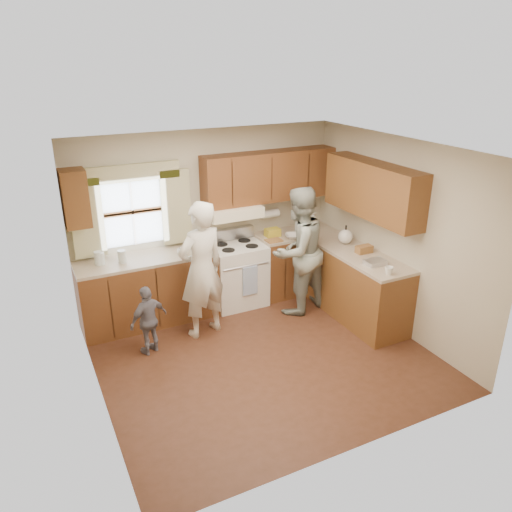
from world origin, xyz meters
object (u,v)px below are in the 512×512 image
stove (237,273)px  child (149,320)px  woman_left (202,270)px  woman_right (298,251)px

stove → child: 1.67m
woman_left → child: woman_left is taller
woman_left → woman_right: size_ratio=1.00×
woman_right → child: bearing=-12.2°
stove → child: bearing=-153.7°
stove → woman_left: (-0.74, -0.59, 0.43)m
stove → woman_right: woman_right is taller
stove → woman_right: size_ratio=0.60×
woman_right → child: size_ratio=2.03×
woman_right → stove: bearing=-57.5°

